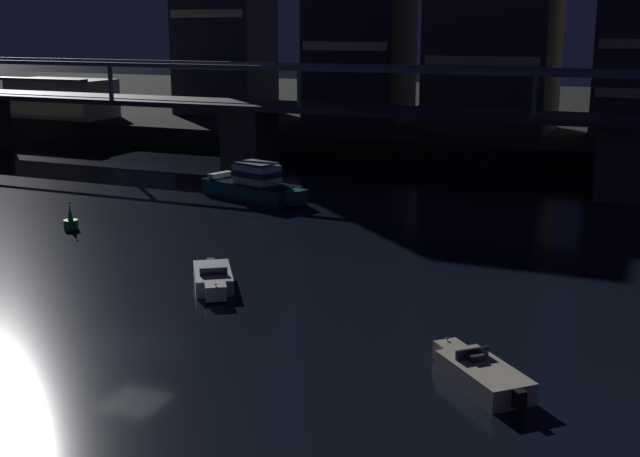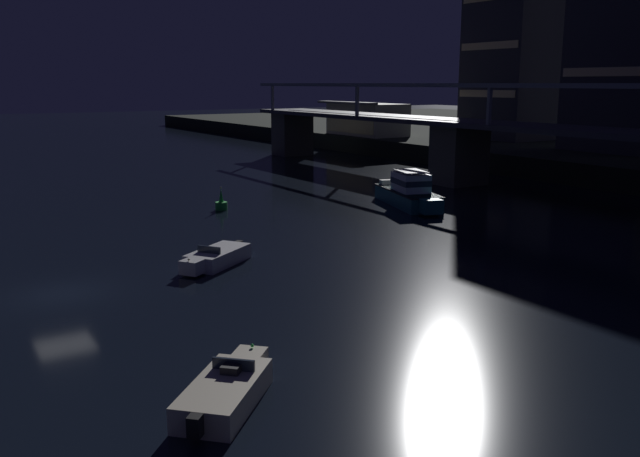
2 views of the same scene
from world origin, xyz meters
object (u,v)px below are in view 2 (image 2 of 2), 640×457
tower_west_low (513,22)px  channel_buoy (221,204)px  cabin_cruiser_near_left (409,192)px  river_bridge (609,153)px  speedboat_near_center (216,257)px  waterfront_pavilion (367,119)px  speedboat_near_right (227,390)px

tower_west_low → channel_buoy: bearing=-71.2°
tower_west_low → cabin_cruiser_near_left: bearing=-57.2°
river_bridge → channel_buoy: 29.19m
tower_west_low → cabin_cruiser_near_left: 44.65m
cabin_cruiser_near_left → speedboat_near_center: cabin_cruiser_near_left is taller
tower_west_low → waterfront_pavilion: 23.00m
speedboat_near_center → channel_buoy: bearing=155.1°
speedboat_near_center → channel_buoy: size_ratio=2.71×
speedboat_near_right → channel_buoy: bearing=156.4°
river_bridge → speedboat_near_center: 31.48m
tower_west_low → speedboat_near_right: tower_west_low is taller
speedboat_near_right → tower_west_low: bearing=126.9°
waterfront_pavilion → speedboat_near_center: size_ratio=2.60×
cabin_cruiser_near_left → channel_buoy: bearing=-115.2°
waterfront_pavilion → speedboat_near_center: 63.29m
river_bridge → channel_buoy: (-15.46, -24.46, -3.86)m
river_bridge → speedboat_near_right: (13.84, -37.29, -3.92)m
speedboat_near_center → speedboat_near_right: (14.77, -6.07, 0.00)m
cabin_cruiser_near_left → waterfront_pavilion: bearing=148.4°
tower_west_low → channel_buoy: size_ratio=17.07×
channel_buoy → speedboat_near_center: bearing=-24.9°
waterfront_pavilion → speedboat_near_right: size_ratio=2.82×
tower_west_low → speedboat_near_center: tower_west_low is taller
river_bridge → channel_buoy: bearing=-122.3°
waterfront_pavilion → cabin_cruiser_near_left: (37.79, -23.24, -3.39)m
speedboat_near_right → river_bridge: bearing=110.4°
speedboat_near_right → channel_buoy: (-29.30, 12.83, 0.06)m
river_bridge → waterfront_pavilion: (-47.07, 11.91, 0.10)m
waterfront_pavilion → cabin_cruiser_near_left: 44.49m
speedboat_near_right → cabin_cruiser_near_left: bearing=131.7°
waterfront_pavilion → channel_buoy: 48.35m
tower_west_low → speedboat_near_center: 65.20m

